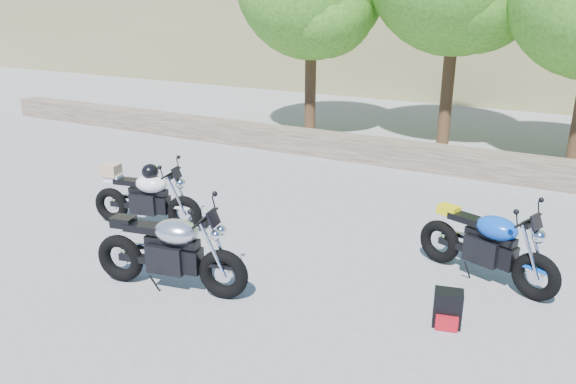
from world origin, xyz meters
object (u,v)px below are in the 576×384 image
(silver_bike, at_px, (170,252))
(white_bike, at_px, (146,196))
(blue_bike, at_px, (487,246))
(backpack, at_px, (448,309))

(silver_bike, bearing_deg, white_bike, 129.01)
(blue_bike, bearing_deg, backpack, -76.66)
(silver_bike, distance_m, blue_bike, 3.82)
(white_bike, relative_size, blue_bike, 0.99)
(silver_bike, relative_size, blue_bike, 1.09)
(silver_bike, distance_m, white_bike, 2.10)
(backpack, bearing_deg, white_bike, 159.77)
(silver_bike, height_order, blue_bike, silver_bike)
(silver_bike, xyz_separation_m, backpack, (3.09, 0.76, -0.29))
(white_bike, distance_m, blue_bike, 4.89)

